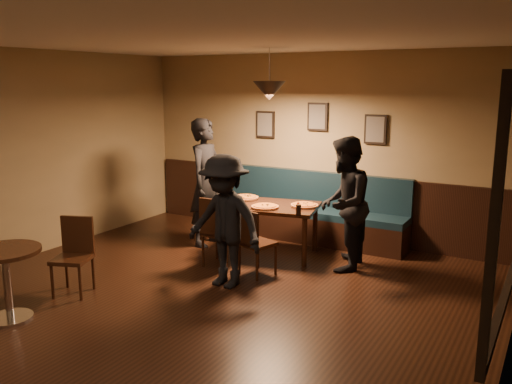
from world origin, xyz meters
TOP-DOWN VIEW (x-y plane):
  - floor at (0.00, 0.00)m, footprint 7.00×7.00m
  - ceiling at (0.00, 0.00)m, footprint 7.00×7.00m
  - wall_back at (0.00, 3.50)m, footprint 6.00×0.00m
  - wall_right at (3.00, 0.00)m, footprint 0.00×7.00m
  - wainscot at (0.00, 3.47)m, footprint 5.88×0.06m
  - booth_bench at (0.00, 3.20)m, footprint 3.00×0.60m
  - window_glass at (2.93, 0.50)m, footprint 0.00×2.40m
  - picture_left at (-0.90, 3.47)m, footprint 0.32×0.04m
  - picture_center at (0.00, 3.47)m, footprint 0.32×0.04m
  - picture_right at (0.90, 3.47)m, footprint 0.32×0.04m
  - pendant_lamp at (-0.18, 2.27)m, footprint 0.44×0.44m
  - dining_table at (-0.18, 2.27)m, footprint 1.48×1.12m
  - chair_near_left at (-0.50, 1.57)m, footprint 0.43×0.43m
  - chair_near_right at (0.09, 1.50)m, footprint 0.47×0.47m
  - diner_left at (-1.19, 2.24)m, footprint 0.49×0.70m
  - diner_right at (0.92, 2.25)m, footprint 0.77×0.92m
  - diner_front at (-0.05, 0.99)m, footprint 1.06×0.67m
  - pizza_a at (-0.64, 2.42)m, footprint 0.46×0.46m
  - pizza_b at (-0.12, 2.06)m, footprint 0.43×0.43m
  - pizza_c at (0.30, 2.40)m, footprint 0.39×0.39m
  - soda_glass at (0.44, 1.92)m, footprint 0.08×0.08m
  - tabasco_bottle at (0.31, 2.19)m, footprint 0.03×0.03m
  - napkin_a at (-0.70, 2.54)m, footprint 0.21×0.21m
  - napkin_b at (-0.76, 2.02)m, footprint 0.21×0.21m
  - cutlery_set at (-0.17, 1.90)m, footprint 0.20×0.03m
  - cafe_table at (-1.43, -0.88)m, footprint 0.86×0.86m
  - cafe_chair_far at (-1.40, -0.09)m, footprint 0.50×0.50m

SIDE VIEW (x-z plane):
  - floor at x=0.00m, z-range 0.00..0.00m
  - dining_table at x=-0.18m, z-range 0.00..0.71m
  - cafe_table at x=-1.43m, z-range 0.00..0.74m
  - chair_near_right at x=0.09m, z-range 0.00..0.84m
  - cafe_chair_far at x=-1.40m, z-range 0.00..0.87m
  - chair_near_left at x=-0.50m, z-range 0.00..0.92m
  - wainscot at x=0.00m, z-range 0.00..1.00m
  - booth_bench at x=0.00m, z-range 0.00..1.00m
  - cutlery_set at x=-0.17m, z-range 0.71..0.71m
  - napkin_b at x=-0.76m, z-range 0.71..0.72m
  - napkin_a at x=-0.70m, z-range 0.71..0.72m
  - pizza_b at x=-0.12m, z-range 0.71..0.75m
  - pizza_c at x=0.30m, z-range 0.71..0.75m
  - pizza_a at x=-0.64m, z-range 0.71..0.75m
  - tabasco_bottle at x=0.31m, z-range 0.71..0.83m
  - soda_glass at x=0.44m, z-range 0.71..0.85m
  - diner_front at x=-0.05m, z-range 0.00..1.56m
  - diner_right at x=0.92m, z-range 0.00..1.70m
  - diner_left at x=-1.19m, z-range 0.00..1.86m
  - wall_back at x=0.00m, z-range -1.60..4.40m
  - wall_right at x=3.00m, z-range -2.10..4.90m
  - window_glass at x=2.93m, z-range 0.30..2.70m
  - picture_left at x=-0.90m, z-range 1.49..1.91m
  - picture_right at x=0.90m, z-range 1.49..1.91m
  - picture_center at x=0.00m, z-range 1.64..2.06m
  - pendant_lamp at x=-0.18m, z-range 2.12..2.38m
  - ceiling at x=0.00m, z-range 2.80..2.80m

